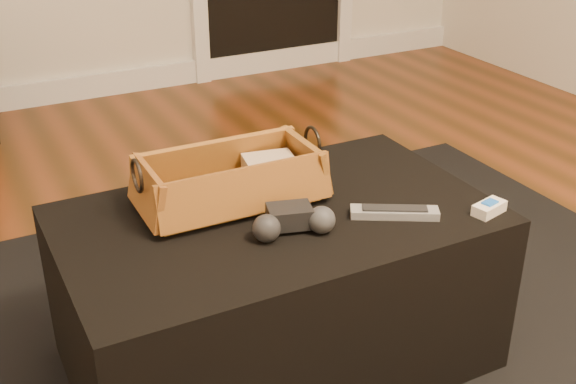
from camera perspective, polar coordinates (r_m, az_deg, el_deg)
name	(u,v)px	position (r m, az deg, el deg)	size (l,w,h in m)	color
baseboard	(43,93)	(3.85, -18.81, 7.41)	(5.00, 0.04, 0.12)	white
area_rug	(286,370)	(1.88, -0.12, -13.88)	(2.60, 2.00, 0.01)	black
ottoman	(277,289)	(1.79, -0.87, -7.66)	(1.00, 0.60, 0.42)	black
tv_remote	(225,196)	(1.70, -5.02, -0.33)	(0.23, 0.05, 0.02)	black
cloth_bundle	(269,169)	(1.78, -1.52, 1.82)	(0.12, 0.08, 0.07)	#CAAC8C
wicker_basket	(230,182)	(1.71, -4.58, 0.77)	(0.45, 0.24, 0.16)	#9E6F23
game_controller	(292,221)	(1.58, 0.35, -2.29)	(0.20, 0.13, 0.06)	black
silver_remote	(394,212)	(1.68, 8.41, -1.58)	(0.20, 0.14, 0.02)	gray
cream_gadget	(489,208)	(1.74, 15.61, -1.22)	(0.09, 0.06, 0.03)	white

